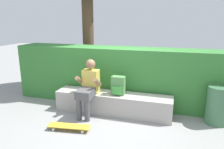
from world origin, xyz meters
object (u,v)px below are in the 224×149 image
Objects in this scene: bench_main at (113,103)px; person_skater at (88,86)px; backpack_on_bench at (118,86)px; trash_bin at (217,105)px; skateboard_near_person at (69,126)px.

person_skater is at bearing -155.32° from bench_main.
person_skater reaches higher than backpack_on_bench.
trash_bin is at bearing 3.19° from bench_main.
trash_bin is at bearing 7.44° from person_skater.
bench_main is at bearing 24.68° from person_skater.
backpack_on_bench is at bearing 19.36° from person_skater.
skateboard_near_person is 2.91m from trash_bin.
backpack_on_bench is 0.52× the size of trash_bin.
backpack_on_bench is at bearing -176.34° from trash_bin.
skateboard_near_person is at bearing -120.43° from bench_main.
bench_main is 3.13× the size of skateboard_near_person.
backpack_on_bench is at bearing 54.31° from skateboard_near_person.
person_skater is 1.46× the size of skateboard_near_person.
person_skater is 0.95m from skateboard_near_person.
person_skater reaches higher than skateboard_near_person.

